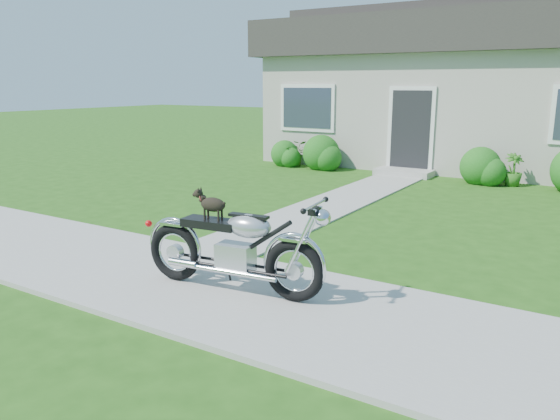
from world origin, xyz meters
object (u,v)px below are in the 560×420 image
object	(u,v)px
house	(500,87)
potted_plant_right	(513,170)
potted_plant_left	(296,153)
motorcycle_with_dog	(235,248)

from	to	relation	value
house	potted_plant_right	world-z (taller)	house
potted_plant_left	potted_plant_right	size ratio (longest dim) A/B	0.98
house	motorcycle_with_dog	bearing A→B (deg)	-91.77
house	potted_plant_right	distance (m)	4.02
potted_plant_right	house	bearing A→B (deg)	107.18
house	potted_plant_left	world-z (taller)	house
house	motorcycle_with_dog	world-z (taller)	house
potted_plant_right	motorcycle_with_dog	xyz separation A→B (m)	(-1.44, -8.55, 0.16)
potted_plant_left	potted_plant_right	distance (m)	5.66
potted_plant_left	potted_plant_right	bearing A→B (deg)	0.00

